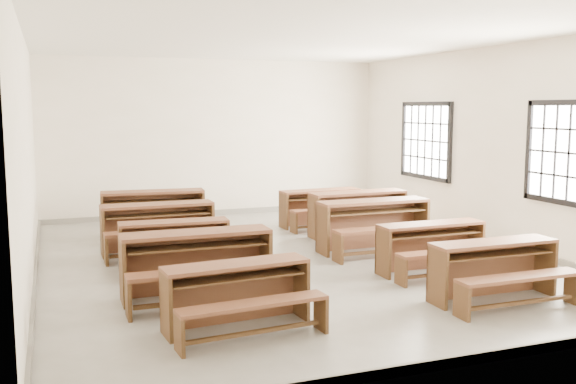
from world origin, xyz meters
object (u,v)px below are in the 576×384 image
object	(u,v)px
desk_set_6	(433,244)
desk_set_8	(359,210)
desk_set_0	(238,291)
desk_set_1	(198,260)
desk_set_3	(158,225)
desk_set_7	(375,222)
desk_set_5	(496,266)
desk_set_4	(153,210)
desk_set_2	(175,241)
desk_set_9	(321,205)

from	to	relation	value
desk_set_6	desk_set_8	world-z (taller)	desk_set_8
desk_set_0	desk_set_1	size ratio (longest dim) A/B	0.89
desk_set_0	desk_set_3	world-z (taller)	desk_set_3
desk_set_7	desk_set_3	bearing A→B (deg)	161.51
desk_set_5	desk_set_8	world-z (taller)	desk_set_8
desk_set_1	desk_set_5	world-z (taller)	desk_set_1
desk_set_7	desk_set_4	bearing A→B (deg)	141.44
desk_set_2	desk_set_6	size ratio (longest dim) A/B	1.01
desk_set_4	desk_set_7	xyz separation A→B (m)	(3.04, -2.39, 0.00)
desk_set_0	desk_set_2	size ratio (longest dim) A/B	1.01
desk_set_3	desk_set_7	world-z (taller)	desk_set_7
desk_set_4	desk_set_7	bearing A→B (deg)	-33.21
desk_set_2	desk_set_3	xyz separation A→B (m)	(-0.05, 1.08, 0.05)
desk_set_7	desk_set_2	bearing A→B (deg)	-179.56
desk_set_6	desk_set_7	xyz separation A→B (m)	(-0.11, 1.44, 0.07)
desk_set_5	desk_set_8	xyz separation A→B (m)	(0.22, 3.92, 0.05)
desk_set_7	desk_set_8	xyz separation A→B (m)	(0.30, 1.13, -0.01)
desk_set_3	desk_set_6	size ratio (longest dim) A/B	1.12
desk_set_6	desk_set_8	distance (m)	2.58
desk_set_0	desk_set_2	bearing A→B (deg)	88.51
desk_set_4	desk_set_0	bearing A→B (deg)	-84.19
desk_set_2	desk_set_9	distance (m)	3.91
desk_set_1	desk_set_5	size ratio (longest dim) A/B	1.13
desk_set_1	desk_set_3	bearing A→B (deg)	91.64
desk_set_1	desk_set_8	world-z (taller)	desk_set_1
desk_set_1	desk_set_7	distance (m)	3.46
desk_set_1	desk_set_2	xyz separation A→B (m)	(-0.00, 1.44, -0.07)
desk_set_5	desk_set_6	xyz separation A→B (m)	(0.03, 1.35, -0.01)
desk_set_2	desk_set_8	distance (m)	3.62
desk_set_4	desk_set_5	bearing A→B (deg)	-53.94
desk_set_4	desk_set_5	distance (m)	6.05
desk_set_2	desk_set_5	xyz separation A→B (m)	(3.20, -2.74, 0.01)
desk_set_1	desk_set_9	distance (m)	4.89
desk_set_1	desk_set_2	bearing A→B (deg)	90.60
desk_set_2	desk_set_5	bearing A→B (deg)	-37.41
desk_set_6	desk_set_9	xyz separation A→B (m)	(-0.05, 3.67, 0.01)
desk_set_0	desk_set_1	xyz separation A→B (m)	(-0.15, 1.18, 0.07)
desk_set_5	desk_set_9	bearing A→B (deg)	90.45
desk_set_0	desk_set_5	bearing A→B (deg)	-7.14
desk_set_0	desk_set_5	size ratio (longest dim) A/B	1.00
desk_set_4	desk_set_8	xyz separation A→B (m)	(3.34, -1.26, -0.01)
desk_set_3	desk_set_5	world-z (taller)	desk_set_3
desk_set_3	desk_set_8	size ratio (longest dim) A/B	0.97
desk_set_1	desk_set_7	xyz separation A→B (m)	(3.12, 1.48, 0.01)
desk_set_6	desk_set_4	bearing A→B (deg)	128.78
desk_set_1	desk_set_7	world-z (taller)	desk_set_7
desk_set_1	desk_set_8	xyz separation A→B (m)	(3.42, 2.62, -0.00)
desk_set_5	desk_set_7	xyz separation A→B (m)	(-0.08, 2.78, 0.06)
desk_set_7	desk_set_9	xyz separation A→B (m)	(0.06, 2.23, -0.06)
desk_set_0	desk_set_8	distance (m)	5.01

